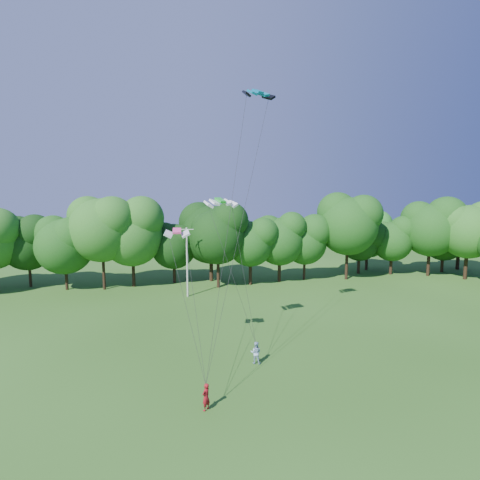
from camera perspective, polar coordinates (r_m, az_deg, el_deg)
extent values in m
plane|color=#244C14|center=(21.78, 1.35, -29.37)|extent=(160.00, 160.00, 0.00)
cylinder|color=#BCBAB2|center=(47.08, -8.06, -3.39)|extent=(0.22, 0.22, 8.71)
cube|color=#BCBAB2|center=(46.50, -8.15, 1.62)|extent=(1.71, 0.51, 0.08)
imported|color=maroon|center=(24.36, -5.22, -22.70)|extent=(0.72, 0.72, 1.68)
imported|color=#9CBBD9|center=(29.83, 2.42, -16.76)|extent=(1.01, 0.91, 1.71)
cube|color=#047292|center=(31.52, 2.72, 21.69)|extent=(2.71, 1.76, 0.59)
cube|color=green|center=(30.93, -3.01, 6.06)|extent=(2.90, 1.94, 0.48)
cube|color=#EC418B|center=(28.62, -9.59, 1.38)|extent=(1.96, 1.03, 0.41)
cylinder|color=#332413|center=(51.57, -3.34, -5.00)|extent=(0.40, 0.40, 4.11)
ellipsoid|color=black|center=(50.70, -3.38, 1.00)|extent=(8.23, 8.23, 8.97)
cylinder|color=#322014|center=(66.61, 18.73, -2.66)|extent=(0.46, 0.46, 3.93)
ellipsoid|color=#21671F|center=(65.95, 18.92, 1.78)|extent=(7.86, 7.86, 8.57)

